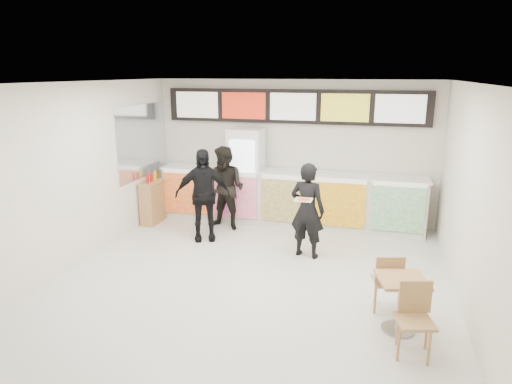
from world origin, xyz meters
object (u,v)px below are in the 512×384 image
at_px(cafe_table, 401,295).
at_px(customer_mid, 203,195).
at_px(drinks_fridge, 246,175).
at_px(customer_left, 226,188).
at_px(service_counter, 289,198).
at_px(customer_main, 307,210).
at_px(condiment_ledge, 154,201).

bearing_deg(cafe_table, customer_mid, 130.92).
bearing_deg(drinks_fridge, customer_left, -110.10).
xyz_separation_m(service_counter, cafe_table, (2.16, -3.74, -0.08)).
xyz_separation_m(customer_main, condiment_ledge, (-3.47, 1.03, -0.38)).
bearing_deg(drinks_fridge, cafe_table, -50.54).
relative_size(customer_main, condiment_ledge, 1.56).
distance_m(service_counter, customer_main, 1.80).
distance_m(customer_left, condiment_ledge, 1.69).
xyz_separation_m(customer_left, condiment_ledge, (-1.64, 0.01, -0.39)).
bearing_deg(condiment_ledge, service_counter, 12.70).
xyz_separation_m(customer_main, customer_mid, (-2.05, 0.30, 0.05)).
xyz_separation_m(cafe_table, condiment_ledge, (-4.98, 3.10, -0.03)).
relative_size(drinks_fridge, customer_main, 1.19).
height_order(customer_left, condiment_ledge, customer_left).
distance_m(drinks_fridge, customer_left, 0.72).
relative_size(service_counter, drinks_fridge, 2.78).
height_order(customer_main, condiment_ledge, customer_main).
relative_size(drinks_fridge, customer_mid, 1.13).
bearing_deg(customer_main, drinks_fridge, -35.03).
bearing_deg(service_counter, condiment_ledge, -167.30).
bearing_deg(drinks_fridge, condiment_ledge, -160.93).
xyz_separation_m(service_counter, customer_main, (0.65, -1.66, 0.26)).
xyz_separation_m(service_counter, customer_mid, (-1.39, -1.36, 0.31)).
height_order(service_counter, customer_mid, customer_mid).
distance_m(service_counter, condiment_ledge, 2.89).
distance_m(service_counter, drinks_fridge, 1.03).
height_order(service_counter, cafe_table, service_counter).
bearing_deg(customer_mid, service_counter, 21.19).
height_order(customer_main, cafe_table, customer_main).
height_order(service_counter, customer_left, customer_left).
relative_size(customer_main, customer_mid, 0.94).
height_order(drinks_fridge, condiment_ledge, drinks_fridge).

